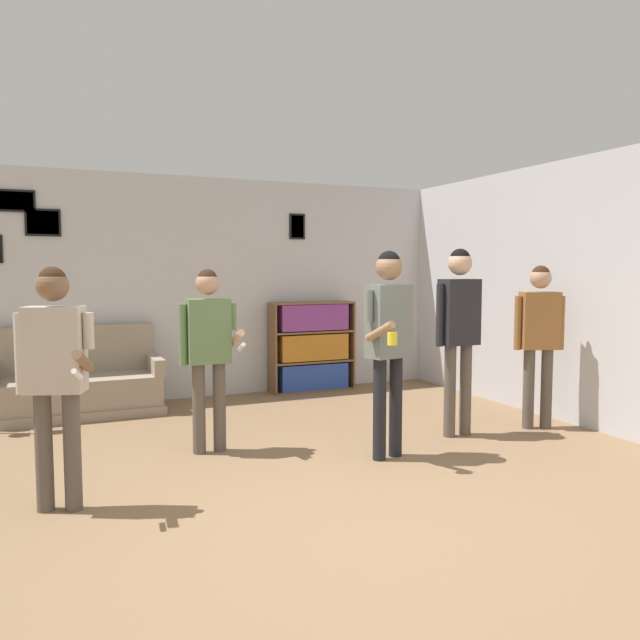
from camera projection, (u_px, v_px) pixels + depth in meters
ground_plane at (367, 534)px, 3.72m from camera, size 20.00×20.00×0.00m
wall_back at (197, 288)px, 7.65m from camera, size 8.76×0.08×2.70m
wall_right at (530, 290)px, 6.91m from camera, size 0.06×6.80×2.70m
couch at (78, 386)px, 6.79m from camera, size 1.76×0.80×0.95m
bookshelf at (312, 347)px, 8.09m from camera, size 1.12×0.30×1.16m
person_player_foreground_left at (55, 364)px, 4.01m from camera, size 0.48×0.54×1.60m
person_player_foreground_center at (208, 342)px, 5.32m from camera, size 0.50×0.43×1.58m
person_watcher_holding_cup at (389, 331)px, 5.14m from camera, size 0.49×0.49×1.73m
person_spectator_near_bookshelf at (459, 320)px, 5.85m from camera, size 0.50×0.23×1.77m
person_spectator_far_right at (539, 330)px, 6.13m from camera, size 0.47×0.32×1.62m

